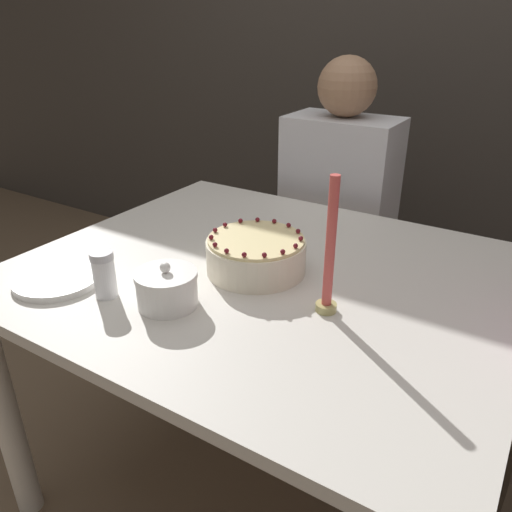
# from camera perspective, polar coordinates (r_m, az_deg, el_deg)

# --- Properties ---
(ground_plane) EXTENTS (12.00, 12.00, 0.00)m
(ground_plane) POSITION_cam_1_polar(r_m,az_deg,el_deg) (1.76, 0.95, -24.15)
(ground_plane) COLOR brown
(wall_behind) EXTENTS (8.00, 0.05, 2.60)m
(wall_behind) POSITION_cam_1_polar(r_m,az_deg,el_deg) (2.45, 20.05, 23.29)
(wall_behind) COLOR #38332D
(wall_behind) RESTS_ON ground_plane
(dining_table) EXTENTS (1.22, 1.04, 0.76)m
(dining_table) POSITION_cam_1_polar(r_m,az_deg,el_deg) (1.33, 1.15, -6.07)
(dining_table) COLOR beige
(dining_table) RESTS_ON ground_plane
(cake) EXTENTS (0.25, 0.25, 0.10)m
(cake) POSITION_cam_1_polar(r_m,az_deg,el_deg) (1.25, 0.00, 0.16)
(cake) COLOR #EFE5CC
(cake) RESTS_ON dining_table
(sugar_bowl) EXTENTS (0.14, 0.14, 0.10)m
(sugar_bowl) POSITION_cam_1_polar(r_m,az_deg,el_deg) (1.12, -10.14, -3.65)
(sugar_bowl) COLOR white
(sugar_bowl) RESTS_ON dining_table
(sugar_shaker) EXTENTS (0.05, 0.05, 0.11)m
(sugar_shaker) POSITION_cam_1_polar(r_m,az_deg,el_deg) (1.18, -16.98, -1.98)
(sugar_shaker) COLOR white
(sugar_shaker) RESTS_ON dining_table
(plate_stack) EXTENTS (0.21, 0.21, 0.02)m
(plate_stack) POSITION_cam_1_polar(r_m,az_deg,el_deg) (1.30, -21.76, -2.46)
(plate_stack) COLOR white
(plate_stack) RESTS_ON dining_table
(candle) EXTENTS (0.05, 0.05, 0.31)m
(candle) POSITION_cam_1_polar(r_m,az_deg,el_deg) (1.05, 8.40, -0.30)
(candle) COLOR tan
(candle) RESTS_ON dining_table
(person_man_blue_shirt) EXTENTS (0.40, 0.34, 1.23)m
(person_man_blue_shirt) POSITION_cam_1_polar(r_m,az_deg,el_deg) (2.00, 9.06, 1.52)
(person_man_blue_shirt) COLOR #473D33
(person_man_blue_shirt) RESTS_ON ground_plane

